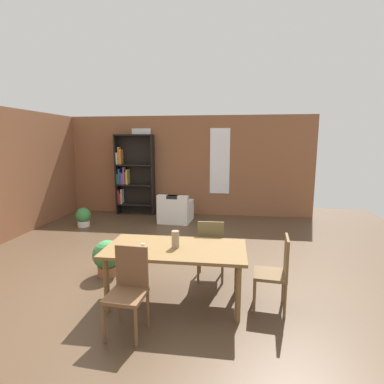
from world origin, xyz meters
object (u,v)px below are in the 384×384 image
armchair_white (175,211)px  potted_plant_by_shelf (83,217)px  dining_chair_head_right (276,270)px  dining_chair_far_right (211,248)px  potted_plant_corner (107,257)px  dining_table (176,254)px  dining_chair_near_left (128,287)px  bookshelf_tall (132,174)px  vase_on_table (175,239)px

armchair_white → potted_plant_by_shelf: armchair_white is taller
dining_chair_head_right → dining_chair_far_right: (-0.87, 0.69, 0.00)m
potted_plant_by_shelf → potted_plant_corner: potted_plant_corner is taller
armchair_white → potted_plant_corner: size_ratio=1.54×
dining_chair_far_right → potted_plant_corner: bearing=-178.7°
dining_chair_far_right → potted_plant_corner: size_ratio=1.69×
dining_table → potted_plant_by_shelf: 4.35m
dining_chair_near_left → bookshelf_tall: (-1.75, 5.34, 0.65)m
dining_chair_far_right → bookshelf_tall: bearing=122.7°
dining_table → potted_plant_corner: size_ratio=3.20×
potted_plant_corner → potted_plant_by_shelf: bearing=124.0°
bookshelf_tall → potted_plant_corner: bookshelf_tall is taller
vase_on_table → potted_plant_corner: vase_on_table is taller
vase_on_table → dining_chair_near_left: size_ratio=0.23×
dining_chair_far_right → potted_plant_corner: (-1.63, -0.04, -0.21)m
dining_chair_far_right → armchair_white: bearing=109.6°
vase_on_table → dining_chair_far_right: size_ratio=0.23×
dining_chair_head_right → potted_plant_corner: size_ratio=1.69×
dining_table → bookshelf_tall: size_ratio=0.79×
dining_table → dining_chair_far_right: dining_chair_far_right is taller
dining_chair_head_right → bookshelf_tall: (-3.43, 4.66, 0.65)m
dining_chair_head_right → dining_chair_far_right: 1.10m
dining_chair_far_right → bookshelf_tall: bookshelf_tall is taller
dining_table → bookshelf_tall: (-2.15, 4.66, 0.50)m
vase_on_table → potted_plant_corner: (-1.22, 0.64, -0.56)m
potted_plant_by_shelf → potted_plant_corner: (1.71, -2.54, 0.06)m
dining_table → armchair_white: size_ratio=2.08×
vase_on_table → dining_chair_near_left: bearing=-120.5°
dining_table → bookshelf_tall: bookshelf_tall is taller
dining_chair_head_right → dining_chair_far_right: bearing=141.7°
vase_on_table → dining_chair_head_right: bearing=-0.3°
vase_on_table → dining_chair_far_right: vase_on_table is taller
dining_chair_far_right → armchair_white: 3.47m
dining_table → bookshelf_tall: bearing=114.8°
potted_plant_by_shelf → dining_chair_head_right: bearing=-37.2°
dining_table → potted_plant_corner: 1.43m
dining_chair_near_left → potted_plant_corner: dining_chair_near_left is taller
dining_table → dining_chair_head_right: (1.27, -0.01, -0.15)m
dining_table → armchair_white: (-0.75, 3.94, -0.38)m
vase_on_table → armchair_white: size_ratio=0.25×
dining_chair_near_left → bookshelf_tall: 5.65m
dining_chair_far_right → armchair_white: size_ratio=1.10×
dining_chair_head_right → potted_plant_by_shelf: bearing=142.8°
dining_chair_head_right → potted_plant_by_shelf: size_ratio=2.02×
dining_table → dining_chair_head_right: size_ratio=1.90×
armchair_white → bookshelf_tall: bearing=152.9°
dining_chair_far_right → dining_chair_near_left: size_ratio=1.00×
dining_chair_head_right → bookshelf_tall: bookshelf_tall is taller
dining_table → potted_plant_by_shelf: bearing=132.7°
dining_chair_far_right → bookshelf_tall: size_ratio=0.42×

